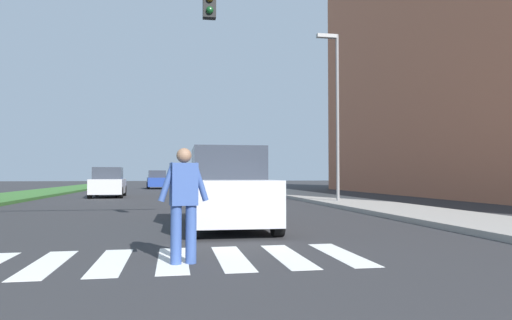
# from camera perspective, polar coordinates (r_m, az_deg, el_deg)

# --- Properties ---
(ground_plane) EXTENTS (140.00, 140.00, 0.00)m
(ground_plane) POSITION_cam_1_polar(r_m,az_deg,el_deg) (30.21, -12.10, -4.30)
(ground_plane) COLOR #2D2D30
(crosswalk) EXTENTS (7.65, 2.20, 0.01)m
(crosswalk) POSITION_cam_1_polar(r_m,az_deg,el_deg) (7.22, -17.77, -12.10)
(crosswalk) COLOR silver
(crosswalk) RESTS_ON ground_plane
(median_strip) EXTENTS (3.84, 64.00, 0.15)m
(median_strip) POSITION_cam_1_polar(r_m,az_deg,el_deg) (29.57, -27.97, -4.03)
(median_strip) COLOR #386B2D
(median_strip) RESTS_ON ground_plane
(sidewalk_right) EXTENTS (3.00, 64.00, 0.15)m
(sidewalk_right) POSITION_cam_1_polar(r_m,az_deg,el_deg) (29.25, 5.04, -4.27)
(sidewalk_right) COLOR #9E9991
(sidewalk_right) RESTS_ON ground_plane
(street_lamp_right) EXTENTS (1.02, 0.24, 7.50)m
(street_lamp_right) POSITION_cam_1_polar(r_m,az_deg,el_deg) (20.82, 9.97, 7.26)
(street_lamp_right) COLOR slate
(street_lamp_right) RESTS_ON sidewalk_right
(pedestrian_performer) EXTENTS (0.75, 0.30, 1.69)m
(pedestrian_performer) POSITION_cam_1_polar(r_m,az_deg,el_deg) (6.72, -9.09, -4.95)
(pedestrian_performer) COLOR #334C8C
(pedestrian_performer) RESTS_ON ground_plane
(suv_crossing) EXTENTS (2.02, 4.63, 1.97)m
(suv_crossing) POSITION_cam_1_polar(r_m,az_deg,el_deg) (11.28, -3.69, -3.74)
(suv_crossing) COLOR #B7B7BC
(suv_crossing) RESTS_ON ground_plane
(sedan_midblock) EXTENTS (2.02, 4.18, 1.73)m
(sedan_midblock) POSITION_cam_1_polar(r_m,az_deg,el_deg) (27.77, -18.12, -2.82)
(sedan_midblock) COLOR #B7B7BC
(sedan_midblock) RESTS_ON ground_plane
(sedan_distant) EXTENTS (2.12, 4.54, 1.71)m
(sedan_distant) POSITION_cam_1_polar(r_m,az_deg,el_deg) (43.46, -12.37, -2.51)
(sedan_distant) COLOR navy
(sedan_distant) RESTS_ON ground_plane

